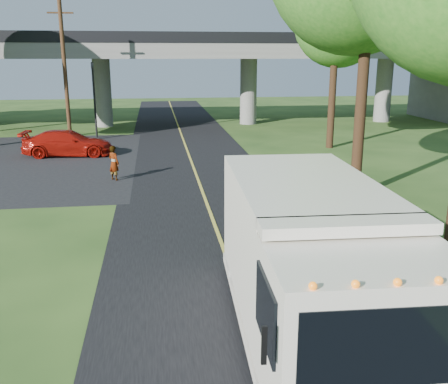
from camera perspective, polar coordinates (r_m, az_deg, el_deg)
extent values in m
plane|color=#274518|center=(11.60, 2.63, -13.63)|extent=(120.00, 120.00, 0.00)
cube|color=black|center=(20.83, -2.36, -0.30)|extent=(7.00, 90.00, 0.02)
cube|color=gold|center=(20.83, -2.37, -0.25)|extent=(0.12, 90.00, 0.01)
cube|color=slate|center=(42.02, -5.52, 15.77)|extent=(50.00, 9.00, 1.20)
cube|color=black|center=(37.65, -5.24, 17.20)|extent=(50.00, 0.25, 0.80)
cube|color=black|center=(46.43, -5.80, 16.82)|extent=(50.00, 0.25, 0.80)
cylinder|color=slate|center=(42.28, -13.70, 10.93)|extent=(1.40, 1.40, 5.40)
cylinder|color=slate|center=(42.81, 2.81, 11.39)|extent=(1.40, 1.40, 5.40)
cylinder|color=slate|center=(46.55, 17.76, 11.01)|extent=(1.40, 1.40, 5.40)
cylinder|color=black|center=(36.33, -14.58, 10.07)|extent=(0.14, 0.14, 5.20)
imported|color=black|center=(36.22, -14.79, 13.22)|extent=(0.18, 0.22, 1.10)
cylinder|color=#472D19|center=(34.45, -17.70, 12.76)|extent=(0.26, 0.26, 9.00)
cube|color=#472D19|center=(34.53, -18.22, 18.88)|extent=(1.60, 0.10, 0.10)
cylinder|color=#382314|center=(20.71, 15.40, 9.89)|extent=(0.44, 0.44, 7.70)
cylinder|color=#382314|center=(31.98, 12.28, 10.86)|extent=(0.44, 0.44, 6.65)
sphere|color=#2B6E1D|center=(32.00, 12.80, 19.59)|extent=(5.58, 5.58, 5.58)
sphere|color=#2B6E1D|center=(31.83, 13.99, 20.09)|extent=(4.96, 4.96, 4.96)
cube|color=silver|center=(10.70, 8.75, -5.09)|extent=(2.94, 5.13, 2.57)
cube|color=silver|center=(7.69, 15.34, -14.99)|extent=(2.82, 2.17, 2.34)
cube|color=black|center=(6.71, 18.69, -16.40)|extent=(2.40, 0.19, 1.09)
cube|color=silver|center=(10.95, 9.00, -13.65)|extent=(3.01, 6.73, 0.21)
cylinder|color=black|center=(12.38, 1.48, -9.01)|extent=(0.36, 1.04, 1.03)
cylinder|color=black|center=(12.85, 11.97, -8.41)|extent=(0.36, 1.04, 1.03)
imported|color=#A01209|center=(30.30, -17.40, 5.35)|extent=(5.17, 2.29, 1.48)
imported|color=gray|center=(23.65, -12.47, 3.24)|extent=(0.70, 0.69, 1.63)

